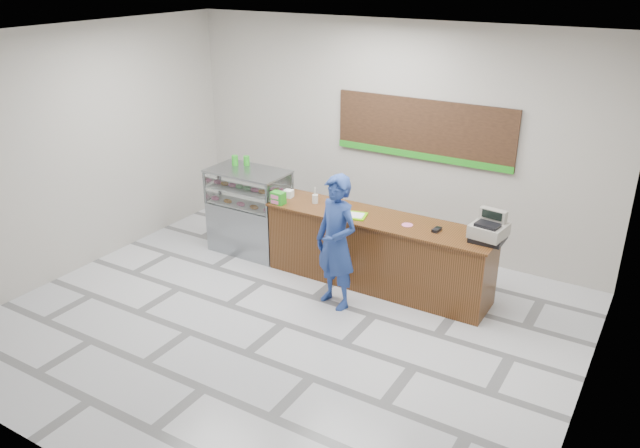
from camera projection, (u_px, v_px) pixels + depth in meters
The scene contains 16 objects.
floor at pixel (283, 323), 7.94m from camera, with size 7.00×7.00×0.00m, color silver.
back_wall at pixel (390, 137), 9.62m from camera, with size 7.00×7.00×0.00m, color #B5B0A6.
ceiling at pixel (276, 39), 6.57m from camera, with size 7.00×7.00×0.00m, color silver.
sales_counter at pixel (377, 252), 8.70m from camera, with size 3.26×0.76×1.03m.
display_case at pixel (250, 210), 9.69m from camera, with size 1.22×0.72×1.33m.
menu_board at pixel (423, 131), 9.25m from camera, with size 2.80×0.06×0.90m.
cash_register at pixel (489, 230), 7.76m from camera, with size 0.45×0.47×0.38m.
card_terminal at pixel (437, 230), 8.07m from camera, with size 0.08×0.16×0.04m, color black.
serving_tray at pixel (352, 215), 8.55m from camera, with size 0.46×0.37×0.02m.
napkin_box at pixel (289, 194), 9.21m from camera, with size 0.13×0.13×0.11m, color white.
straw_cup at pixel (315, 199), 8.98m from camera, with size 0.08×0.08×0.13m, color silver.
promo_box at pixel (278, 198), 8.95m from camera, with size 0.20×0.13×0.18m, color #25991F.
donut_decal at pixel (407, 225), 8.26m from camera, with size 0.15×0.15×0.00m, color pink.
green_cup_left at pixel (235, 160), 9.65m from camera, with size 0.10×0.10×0.15m, color #25991F.
green_cup_right at pixel (247, 161), 9.65m from camera, with size 0.09×0.09×0.15m, color #25991F.
customer at pixel (336, 242), 8.05m from camera, with size 0.66×0.43×1.81m, color navy.
Camera 1 is at (3.92, -5.58, 4.28)m, focal length 35.00 mm.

